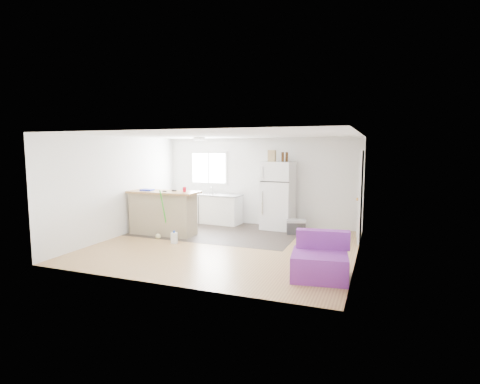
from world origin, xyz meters
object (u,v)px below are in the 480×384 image
(kitchen_cabinets, at_px, (210,208))
(cleaner_jug, at_px, (174,238))
(cooler, at_px, (296,227))
(blue_tray, at_px, (147,190))
(purple_seat, at_px, (320,261))
(red_cup, at_px, (184,189))
(cardboard_box, at_px, (272,156))
(peninsula, at_px, (163,213))
(bottle_right, at_px, (287,157))
(mop, at_px, (160,229))
(bottle_left, at_px, (283,157))
(refrigerator, at_px, (278,195))

(kitchen_cabinets, height_order, cleaner_jug, kitchen_cabinets)
(cooler, distance_m, blue_tray, 3.80)
(cooler, xyz_separation_m, purple_seat, (1.04, -2.95, 0.09))
(red_cup, bearing_deg, cardboard_box, 42.45)
(peninsula, bearing_deg, bottle_right, 30.06)
(blue_tray, bearing_deg, purple_seat, -20.79)
(cleaner_jug, xyz_separation_m, cardboard_box, (1.59, 2.30, 1.80))
(mop, bearing_deg, bottle_left, 43.16)
(refrigerator, xyz_separation_m, cleaner_jug, (-1.76, -2.34, -0.76))
(red_cup, bearing_deg, purple_seat, -26.94)
(cleaner_jug, bearing_deg, red_cup, 88.32)
(mop, distance_m, cardboard_box, 3.39)
(purple_seat, xyz_separation_m, mop, (-3.94, 1.35, -0.04))
(kitchen_cabinets, relative_size, purple_seat, 1.90)
(red_cup, relative_size, cardboard_box, 0.40)
(refrigerator, xyz_separation_m, purple_seat, (1.63, -3.39, -0.62))
(peninsula, xyz_separation_m, blue_tray, (-0.42, -0.04, 0.55))
(mop, bearing_deg, purple_seat, -14.12)
(bottle_right, bearing_deg, blue_tray, -152.38)
(refrigerator, height_order, cardboard_box, cardboard_box)
(peninsula, relative_size, red_cup, 14.66)
(mop, xyz_separation_m, bottle_right, (2.54, 2.00, 1.67))
(cleaner_jug, relative_size, blue_tray, 0.98)
(cardboard_box, bearing_deg, blue_tray, -148.95)
(peninsula, distance_m, bottle_left, 3.32)
(blue_tray, distance_m, bottle_right, 3.62)
(red_cup, xyz_separation_m, bottle_right, (2.12, 1.57, 0.76))
(peninsula, bearing_deg, bottle_left, 29.93)
(cooler, xyz_separation_m, bottle_left, (-0.45, 0.34, 1.72))
(cooler, height_order, blue_tray, blue_tray)
(red_cup, distance_m, blue_tray, 1.01)
(peninsula, height_order, purple_seat, peninsula)
(cooler, relative_size, red_cup, 4.50)
(cooler, height_order, red_cup, red_cup)
(purple_seat, relative_size, bottle_left, 4.00)
(cardboard_box, bearing_deg, mop, -136.91)
(mop, distance_m, blue_tray, 1.10)
(refrigerator, xyz_separation_m, bottle_right, (0.23, -0.04, 1.01))
(kitchen_cabinets, relative_size, cooler, 3.52)
(cleaner_jug, distance_m, bottle_right, 3.52)
(cardboard_box, bearing_deg, cleaner_jug, -124.65)
(purple_seat, bearing_deg, blue_tray, 151.36)
(refrigerator, relative_size, cardboard_box, 5.91)
(kitchen_cabinets, height_order, purple_seat, kitchen_cabinets)
(kitchen_cabinets, height_order, blue_tray, blue_tray)
(cleaner_jug, bearing_deg, bottle_right, 37.42)
(refrigerator, bearing_deg, cardboard_box, -166.36)
(purple_seat, height_order, mop, mop)
(bottle_right, bearing_deg, bottle_left, -146.06)
(kitchen_cabinets, relative_size, peninsula, 1.08)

